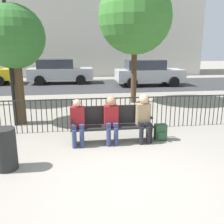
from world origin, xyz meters
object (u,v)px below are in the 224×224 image
park_bench (112,123)px  lamp_post (7,34)px  tree_1 (13,39)px  parked_car_0 (148,72)px  seated_person_1 (111,117)px  seated_person_2 (144,115)px  parked_car_2 (59,71)px  trash_bin (5,149)px  tree_0 (135,17)px  backpack (160,132)px  seated_person_0 (78,120)px

park_bench → lamp_post: lamp_post is taller
tree_1 → parked_car_0: (6.28, 7.39, -1.74)m
seated_person_1 → seated_person_2: size_ratio=0.98×
parked_car_0 → parked_car_2: (-5.60, 1.84, 0.00)m
trash_bin → tree_0: bearing=56.1°
seated_person_2 → trash_bin: bearing=-160.7°
park_bench → backpack: 1.31m
backpack → tree_1: 5.02m
park_bench → seated_person_0: seated_person_0 is taller
tree_0 → tree_1: 5.06m
parked_car_0 → trash_bin: 12.13m
backpack → lamp_post: size_ratio=0.10×
seated_person_0 → seated_person_2: seated_person_2 is taller
seated_person_1 → backpack: (1.29, 0.06, -0.48)m
parked_car_2 → seated_person_2: bearing=-76.4°
tree_0 → parked_car_2: (-3.56, 6.65, -2.70)m
parked_car_0 → seated_person_0: bearing=-115.3°
trash_bin → seated_person_0: bearing=37.0°
trash_bin → tree_1: bearing=96.6°
tree_0 → tree_1: (-4.24, -2.58, -0.96)m
seated_person_0 → tree_0: bearing=62.4°
park_bench → lamp_post: size_ratio=0.49×
tree_0 → parked_car_0: tree_0 is taller
parked_car_0 → seated_person_2: bearing=-106.7°
seated_person_1 → trash_bin: size_ratio=1.44×
seated_person_0 → tree_0: (2.46, 4.71, 2.90)m
tree_0 → parked_car_0: (2.04, 4.81, -2.70)m
park_bench → tree_0: 5.73m
seated_person_0 → backpack: (2.12, 0.06, -0.43)m
seated_person_0 → seated_person_1: bearing=0.2°
park_bench → backpack: park_bench is taller
tree_1 → lamp_post: size_ratio=0.86×
tree_0 → parked_car_0: 5.88m
seated_person_0 → parked_car_0: size_ratio=0.27×
lamp_post → parked_car_2: 9.66m
lamp_post → trash_bin: bearing=-80.9°
backpack → tree_0: 5.73m
lamp_post → parked_car_0: lamp_post is taller
seated_person_0 → lamp_post: lamp_post is taller
parked_car_2 → trash_bin: bearing=-91.4°
seated_person_2 → parked_car_0: size_ratio=0.29×
seated_person_2 → parked_car_0: parked_car_0 is taller
tree_1 → lamp_post: lamp_post is taller
parked_car_0 → parked_car_2: 5.90m
seated_person_2 → trash_bin: size_ratio=1.46×
seated_person_0 → trash_bin: size_ratio=1.37×
tree_1 → parked_car_2: 9.42m
lamp_post → trash_bin: size_ratio=4.97×
parked_car_0 → trash_bin: bearing=-119.2°
seated_person_1 → backpack: size_ratio=2.86×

